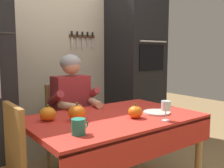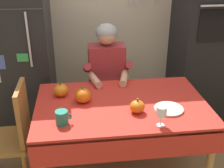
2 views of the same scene
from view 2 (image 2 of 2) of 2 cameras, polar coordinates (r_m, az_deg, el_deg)
name	(u,v)px [view 2 (image 2 of 2)]	position (r m, az deg, el deg)	size (l,w,h in m)	color
back_wall_assembly	(110,5)	(3.38, -0.42, 15.18)	(3.70, 0.13, 2.60)	beige
refrigerator	(18,54)	(3.14, -18.04, 5.58)	(0.68, 0.71, 1.80)	black
wall_oven	(204,33)	(3.37, 17.71, 9.61)	(0.60, 0.64, 2.10)	black
dining_table	(122,113)	(2.41, 1.95, -5.76)	(1.40, 0.90, 0.74)	tan
chair_behind_person	(106,87)	(3.16, -1.23, -0.67)	(0.40, 0.40, 0.93)	tan
seated_person	(108,75)	(2.90, -0.89, 1.71)	(0.47, 0.55, 1.25)	#38384C
chair_left_side	(13,133)	(2.56, -18.86, -9.05)	(0.40, 0.40, 0.93)	#9E6B33
coffee_mug	(62,117)	(2.13, -9.82, -6.50)	(0.12, 0.09, 0.10)	#237F66
wine_glass	(162,112)	(2.07, 9.72, -5.46)	(0.07, 0.07, 0.16)	white
pumpkin_large	(83,95)	(2.38, -5.75, -2.26)	(0.14, 0.14, 0.14)	orange
pumpkin_medium	(137,107)	(2.24, 4.98, -4.45)	(0.12, 0.12, 0.12)	orange
pumpkin_small	(61,90)	(2.51, -10.01, -1.21)	(0.12, 0.12, 0.13)	orange
serving_tray	(169,109)	(2.33, 11.09, -4.84)	(0.23, 0.23, 0.02)	#B7B2A8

